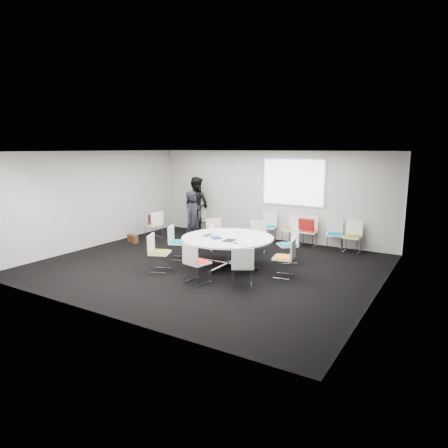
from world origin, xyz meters
The scene contains 31 objects.
room_shell centered at (0.09, 0.00, 1.40)m, with size 8.08×7.08×2.88m.
conference_table centered at (0.42, 0.20, 0.54)m, with size 2.25×2.25×0.73m.
projection_screen centered at (0.80, 3.46, 1.85)m, with size 1.90×0.03×1.35m, color white.
chair_ring_a centered at (1.97, 0.11, 0.28)m, with size 0.52×0.53×0.88m.
chair_ring_b centered at (1.57, 1.29, 0.28)m, with size 0.64×0.64×0.88m.
chair_ring_c centered at (0.47, 1.75, 0.28)m, with size 0.58×0.57×0.88m.
chair_ring_d centered at (-0.65, 1.37, 0.28)m, with size 0.63×0.63×0.88m.
chair_ring_e centered at (-1.00, 0.06, 0.28)m, with size 0.59×0.59×0.88m.
chair_ring_f centered at (-0.74, -1.01, 0.28)m, with size 0.59×0.60×0.88m.
chair_ring_g centered at (0.50, -1.22, 0.28)m, with size 0.54×0.53×0.88m.
chair_ring_h centered at (1.47, -0.94, 0.28)m, with size 0.62×0.62×0.88m.
chair_back_a centered at (0.13, 3.17, 0.28)m, with size 0.52×0.51×0.88m.
chair_back_b centered at (0.92, 3.16, 0.28)m, with size 0.54×0.53×0.88m.
chair_back_c centered at (1.45, 3.17, 0.28)m, with size 0.48×0.47×0.88m.
chair_back_d centered at (2.23, 3.17, 0.28)m, with size 0.57×0.56×0.88m.
chair_back_e centered at (2.73, 3.12, 0.28)m, with size 0.47×0.46×0.88m.
chair_spare_left centered at (-3.18, 1.59, 0.28)m, with size 0.54×0.55×0.88m.
chair_person_back centered at (-2.49, 3.16, 0.28)m, with size 0.61×0.60×0.88m.
person_main centered at (-1.05, 0.81, 0.86)m, with size 0.63×0.41×1.73m, color black.
person_back centered at (-2.48, 3.00, 0.97)m, with size 0.94×0.73×1.93m, color black.
laptop centered at (-0.03, 0.08, 0.74)m, with size 0.33×0.21×0.03m, color #333338.
laptop_lid centered at (-0.11, 0.33, 0.86)m, with size 0.30×0.02×0.22m, color silver.
notebook_black centered at (0.67, -0.13, 0.74)m, with size 0.22×0.30×0.02m, color black.
tablet_folio centered at (0.26, -0.06, 0.74)m, with size 0.26×0.20×0.03m, color navy.
papers_right centered at (1.04, 0.41, 0.73)m, with size 0.30×0.21×0.00m, color silver.
papers_front centered at (1.09, 0.06, 0.73)m, with size 0.30×0.21×0.00m, color white.
cup centered at (0.46, 0.63, 0.78)m, with size 0.08×0.08×0.09m, color white.
phone centered at (0.91, -0.26, 0.73)m, with size 0.14×0.07×0.01m, color black.
maroon_bag centered at (-3.19, 1.59, 0.62)m, with size 0.40×0.14×0.28m, color #46122F.
brown_bag centered at (-3.35, 0.79, 0.12)m, with size 0.36×0.16×0.24m, color #402414.
red_jacket centered at (1.45, 2.94, 0.70)m, with size 0.44×0.10×0.35m, color #AE1516.
Camera 1 is at (5.32, -8.01, 2.88)m, focal length 32.00 mm.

